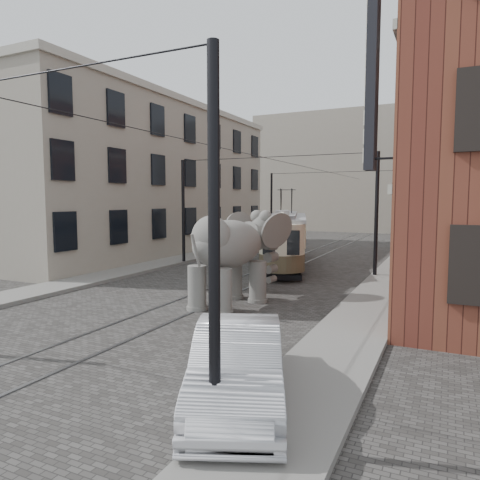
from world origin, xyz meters
The scene contains 10 objects.
ground centered at (0.00, 0.00, 0.00)m, with size 120.00×120.00×0.00m, color #464441.
tram_rails centered at (0.00, 0.00, 0.01)m, with size 1.54×80.00×0.02m, color slate, non-canonical shape.
sidewalk_right centered at (6.00, 0.00, 0.07)m, with size 2.00×60.00×0.15m, color slate.
sidewalk_left centered at (-6.50, 0.00, 0.07)m, with size 2.00×60.00×0.15m, color slate.
stucco_building centered at (-11.00, 10.00, 5.00)m, with size 7.00×24.00×10.00m, color gray.
distant_block centered at (0.00, 40.00, 7.00)m, with size 28.00×10.00×14.00m, color gray.
catenary centered at (-0.20, 5.00, 3.00)m, with size 11.00×30.20×6.00m, color black, non-canonical shape.
tram centered at (-0.08, 8.17, 2.17)m, with size 2.25×10.92×4.33m, color beige, non-canonical shape.
elephant centered at (1.38, -2.01, 1.69)m, with size 3.03×5.51×3.37m, color slate, non-canonical shape.
parked_car centered at (4.93, -8.63, 0.73)m, with size 1.56×4.45×1.47m, color silver.
Camera 1 is at (8.32, -15.69, 3.74)m, focal length 33.05 mm.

